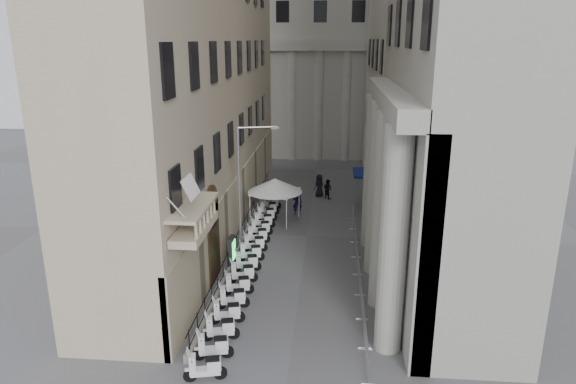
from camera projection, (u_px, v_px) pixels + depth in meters
The scene contains 34 objects.
far_building at pixel (321, 23), 59.04m from camera, with size 22.00×10.00×30.00m, color beige.
iron_fence at pixel (243, 240), 35.06m from camera, with size 0.30×28.00×1.40m, color black, non-canonical shape.
blue_awning at pixel (362, 207), 41.99m from camera, with size 1.60×3.00×3.00m, color navy, non-canonical shape.
flag at pixel (200, 351), 22.62m from camera, with size 1.00×1.40×8.20m, color #9E0C11, non-canonical shape.
scooter_0 at pixel (206, 380), 20.69m from camera, with size 0.56×1.40×1.50m, color white, non-canonical shape.
scooter_1 at pixel (214, 359), 22.08m from camera, with size 0.56×1.40×1.50m, color white, non-canonical shape.
scooter_2 at pixel (221, 340), 23.47m from camera, with size 0.56×1.40×1.50m, color white, non-canonical shape.
scooter_3 at pixel (228, 323), 24.86m from camera, with size 0.56×1.40×1.50m, color white, non-canonical shape.
scooter_4 at pixel (233, 308), 26.25m from camera, with size 0.56×1.40×1.50m, color white, non-canonical shape.
scooter_5 at pixel (238, 294), 27.63m from camera, with size 0.56×1.40×1.50m, color white, non-canonical shape.
scooter_6 at pixel (243, 282), 29.02m from camera, with size 0.56×1.40×1.50m, color white, non-canonical shape.
scooter_7 at pixel (247, 271), 30.41m from camera, with size 0.56×1.40×1.50m, color white, non-canonical shape.
scooter_8 at pixel (251, 261), 31.80m from camera, with size 0.56×1.40×1.50m, color white, non-canonical shape.
scooter_9 at pixel (255, 252), 33.19m from camera, with size 0.56×1.40×1.50m, color white, non-canonical shape.
scooter_10 at pixel (258, 243), 34.58m from camera, with size 0.56×1.40×1.50m, color white, non-canonical shape.
scooter_11 at pixel (261, 235), 35.96m from camera, with size 0.56×1.40×1.50m, color white, non-canonical shape.
scooter_12 at pixel (264, 228), 37.35m from camera, with size 0.56×1.40×1.50m, color white, non-canonical shape.
scooter_13 at pixel (266, 221), 38.74m from camera, with size 0.56×1.40×1.50m, color white, non-canonical shape.
scooter_14 at pixel (268, 215), 40.13m from camera, with size 0.56×1.40×1.50m, color white, non-canonical shape.
scooter_15 at pixel (271, 209), 41.52m from camera, with size 0.56×1.40×1.50m, color white, non-canonical shape.
barrier_0 at pixel (367, 366), 21.57m from camera, with size 0.60×2.40×1.10m, color #B2B5BA, non-canonical shape.
barrier_1 at pixel (363, 334), 23.95m from camera, with size 0.60×2.40×1.10m, color #B2B5BA, non-canonical shape.
barrier_2 at pixel (361, 307), 26.34m from camera, with size 0.60×2.40×1.10m, color #B2B5BA, non-canonical shape.
barrier_3 at pixel (359, 285), 28.73m from camera, with size 0.60×2.40×1.10m, color #B2B5BA, non-canonical shape.
barrier_4 at pixel (357, 266), 31.11m from camera, with size 0.60×2.40×1.10m, color #B2B5BA, non-canonical shape.
barrier_5 at pixel (355, 250), 33.50m from camera, with size 0.60×2.40×1.10m, color #B2B5BA, non-canonical shape.
barrier_6 at pixel (354, 236), 35.89m from camera, with size 0.60×2.40×1.10m, color #B2B5BA, non-canonical shape.
barrier_7 at pixel (353, 223), 38.27m from camera, with size 0.60×2.40×1.10m, color #B2B5BA, non-canonical shape.
security_tent at pixel (271, 184), 38.50m from camera, with size 4.08×4.08×3.31m.
street_lamp at pixel (244, 178), 32.31m from camera, with size 2.58×0.83×8.06m.
info_kiosk at pixel (232, 253), 30.40m from camera, with size 0.36×0.98×2.05m.
pedestrian_a at pixel (297, 203), 39.90m from camera, with size 0.72×0.47×1.98m, color black.
pedestrian_b at pixel (328, 189), 44.05m from camera, with size 0.83×0.65×1.71m, color black.
pedestrian_c at pixel (319, 185), 44.61m from camera, with size 0.97×0.63×1.98m, color black.
Camera 1 is at (1.59, -14.25, 13.20)m, focal length 32.00 mm.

